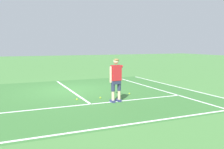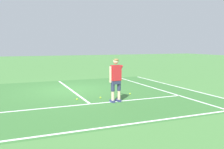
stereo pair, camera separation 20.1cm
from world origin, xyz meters
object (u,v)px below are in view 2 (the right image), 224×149
tennis_player (116,77)px  tennis_ball_by_baseline (77,99)px  tennis_ball_near_feet (130,94)px  tennis_ball_mid_court (100,98)px

tennis_player → tennis_ball_by_baseline: 1.87m
tennis_player → tennis_ball_near_feet: tennis_player is taller
tennis_ball_by_baseline → tennis_ball_mid_court: bearing=-4.6°
tennis_player → tennis_ball_by_baseline: size_ratio=25.95×
tennis_ball_mid_court → tennis_ball_near_feet: bearing=11.1°
tennis_ball_near_feet → tennis_ball_mid_court: 1.56m
tennis_player → tennis_ball_mid_court: (-0.33, 0.84, -0.96)m
tennis_ball_mid_court → tennis_ball_by_baseline: bearing=175.4°
tennis_ball_near_feet → tennis_ball_by_baseline: 2.53m
tennis_player → tennis_ball_by_baseline: bearing=145.2°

